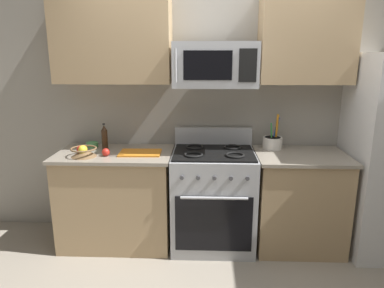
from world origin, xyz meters
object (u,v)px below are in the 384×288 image
at_px(microwave, 215,65).
at_px(apple_loose, 106,152).
at_px(fruit_basket, 83,151).
at_px(utensil_crock, 273,142).
at_px(bottle_soy, 105,137).
at_px(cutting_board, 140,153).
at_px(range_oven, 213,197).
at_px(prep_bowl, 92,145).

xyz_separation_m(microwave, apple_loose, (-0.97, -0.16, -0.76)).
bearing_deg(fruit_basket, utensil_crock, 11.34).
distance_m(utensil_crock, bottle_soy, 1.61).
xyz_separation_m(microwave, cutting_board, (-0.67, -0.07, -0.79)).
bearing_deg(bottle_soy, range_oven, -5.49).
xyz_separation_m(utensil_crock, apple_loose, (-1.54, -0.32, -0.03)).
bearing_deg(prep_bowl, range_oven, -8.74).
xyz_separation_m(range_oven, prep_bowl, (-1.19, 0.18, 0.46)).
relative_size(apple_loose, prep_bowl, 0.61).
bearing_deg(bottle_soy, fruit_basket, -115.85).
bearing_deg(microwave, utensil_crock, 16.22).
relative_size(utensil_crock, prep_bowl, 2.90).
relative_size(microwave, fruit_basket, 3.17).
height_order(utensil_crock, fruit_basket, utensil_crock).
distance_m(range_oven, utensil_crock, 0.78).
bearing_deg(utensil_crock, microwave, -163.78).
xyz_separation_m(utensil_crock, fruit_basket, (-1.73, -0.35, -0.02)).
bearing_deg(apple_loose, utensil_crock, 11.80).
bearing_deg(bottle_soy, apple_loose, -72.47).
relative_size(range_oven, prep_bowl, 9.28).
height_order(range_oven, utensil_crock, utensil_crock).
distance_m(microwave, bottle_soy, 1.24).
relative_size(utensil_crock, bottle_soy, 1.35).
distance_m(microwave, utensil_crock, 0.94).
height_order(microwave, fruit_basket, microwave).
xyz_separation_m(fruit_basket, prep_bowl, (-0.03, 0.34, -0.02)).
distance_m(utensil_crock, cutting_board, 1.27).
xyz_separation_m(range_oven, microwave, (-0.00, 0.03, 1.23)).
bearing_deg(prep_bowl, microwave, -7.40).
distance_m(cutting_board, bottle_soy, 0.40).
distance_m(apple_loose, cutting_board, 0.31).
relative_size(apple_loose, cutting_board, 0.19).
bearing_deg(microwave, cutting_board, -174.28).
distance_m(microwave, prep_bowl, 1.43).
distance_m(range_oven, fruit_basket, 1.27).
xyz_separation_m(apple_loose, cutting_board, (0.29, 0.09, -0.03)).
distance_m(range_oven, bottle_soy, 1.18).
height_order(range_oven, microwave, microwave).
relative_size(microwave, utensil_crock, 2.13).
distance_m(utensil_crock, fruit_basket, 1.76).
bearing_deg(fruit_basket, range_oven, 7.49).
xyz_separation_m(apple_loose, prep_bowl, (-0.22, 0.31, -0.01)).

